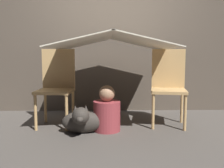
# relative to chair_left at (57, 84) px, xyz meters

# --- Properties ---
(ground_plane) EXTENTS (8.80, 8.80, 0.00)m
(ground_plane) POSITION_rel_chair_left_xyz_m (0.72, -0.18, -0.54)
(ground_plane) COLOR #47423D
(wall_back) EXTENTS (7.00, 0.05, 2.50)m
(wall_back) POSITION_rel_chair_left_xyz_m (0.72, 0.87, 0.71)
(wall_back) COLOR #4C4238
(wall_back) RESTS_ON ground_plane
(chair_left) EXTENTS (0.46, 0.46, 0.99)m
(chair_left) POSITION_rel_chair_left_xyz_m (0.00, 0.00, 0.00)
(chair_left) COLOR tan
(chair_left) RESTS_ON ground_plane
(chair_right) EXTENTS (0.51, 0.51, 0.99)m
(chair_right) POSITION_rel_chair_left_xyz_m (1.46, -0.00, 0.00)
(chair_right) COLOR tan
(chair_right) RESTS_ON ground_plane
(sheet_canopy) EXTENTS (1.45, 1.31, 0.18)m
(sheet_canopy) POSITION_rel_chair_left_xyz_m (0.72, -0.09, 0.54)
(sheet_canopy) COLOR silver
(person_front) EXTENTS (0.32, 0.32, 0.55)m
(person_front) POSITION_rel_chair_left_xyz_m (0.65, -0.28, -0.32)
(person_front) COLOR maroon
(person_front) RESTS_ON ground_plane
(dog) EXTENTS (0.48, 0.42, 0.36)m
(dog) POSITION_rel_chair_left_xyz_m (0.36, -0.41, -0.38)
(dog) COLOR #332D28
(dog) RESTS_ON ground_plane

